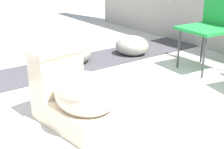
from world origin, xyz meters
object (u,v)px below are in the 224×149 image
object	(u,v)px
toilet	(76,95)
folding_chair_left	(214,19)
boulder_near	(132,46)
boulder_far	(78,52)

from	to	relation	value
toilet	folding_chair_left	size ratio (longest dim) A/B	0.81
toilet	folding_chair_left	xyz separation A→B (m)	(-0.23, 1.70, 0.29)
boulder_near	boulder_far	world-z (taller)	boulder_far
boulder_near	toilet	bearing A→B (deg)	-52.08
folding_chair_left	boulder_far	bearing A→B (deg)	-37.41
folding_chair_left	boulder_far	world-z (taller)	folding_chair_left
boulder_near	folding_chair_left	bearing A→B (deg)	23.87
folding_chair_left	boulder_far	distance (m)	1.43
toilet	folding_chair_left	distance (m)	1.73
toilet	boulder_near	distance (m)	1.70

